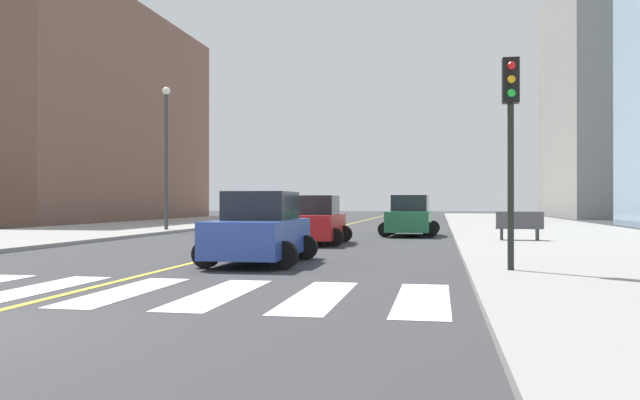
{
  "coord_description": "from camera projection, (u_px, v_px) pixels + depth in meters",
  "views": [
    {
      "loc": [
        6.57,
        -7.05,
        1.65
      ],
      "look_at": [
        -0.69,
        32.27,
        1.77
      ],
      "focal_mm": 36.37,
      "sensor_mm": 36.0,
      "label": 1
    }
  ],
  "objects": [
    {
      "name": "car_blue_nearest",
      "position": [
        260.0,
        230.0,
        17.37
      ],
      "size": [
        2.72,
        4.34,
        1.93
      ],
      "rotation": [
        0.0,
        0.0,
        3.15
      ],
      "color": "#2D479E",
      "rests_on": "ground"
    },
    {
      "name": "car_green_third",
      "position": [
        410.0,
        217.0,
        31.44
      ],
      "size": [
        2.87,
        4.5,
        1.98
      ],
      "rotation": [
        0.0,
        0.0,
        3.11
      ],
      "color": "#236B42",
      "rests_on": "ground"
    },
    {
      "name": "car_red_second",
      "position": [
        315.0,
        221.0,
        25.37
      ],
      "size": [
        2.7,
        4.29,
        1.91
      ],
      "rotation": [
        0.0,
        0.0,
        3.16
      ],
      "color": "red",
      "rests_on": "ground"
    },
    {
      "name": "park_bench",
      "position": [
        519.0,
        226.0,
        25.46
      ],
      "size": [
        1.82,
        0.63,
        1.12
      ],
      "rotation": [
        0.0,
        0.0,
        1.53
      ],
      "color": "#47474C",
      "rests_on": "sidewalk_kerb_east"
    },
    {
      "name": "sidewalk_kerb_east",
      "position": [
        584.0,
        242.0,
        25.58
      ],
      "size": [
        10.0,
        120.0,
        0.15
      ],
      "primitive_type": "cube",
      "color": "gray",
      "rests_on": "ground"
    },
    {
      "name": "street_lamp",
      "position": [
        166.0,
        146.0,
        35.29
      ],
      "size": [
        0.44,
        0.44,
        7.78
      ],
      "color": "#38383D",
      "rests_on": "sidewalk_kerb_west"
    },
    {
      "name": "lane_divider_paint",
      "position": [
        348.0,
        224.0,
        47.46
      ],
      "size": [
        0.16,
        80.0,
        0.01
      ],
      "primitive_type": "cube",
      "color": "yellow",
      "rests_on": "ground"
    },
    {
      "name": "crosswalk_paint",
      "position": [
        81.0,
        290.0,
        12.06
      ],
      "size": [
        13.5,
        4.0,
        0.01
      ],
      "color": "silver",
      "rests_on": "ground"
    },
    {
      "name": "low_rise_brick_west",
      "position": [
        65.0,
        116.0,
        59.21
      ],
      "size": [
        16.0,
        32.0,
        19.12
      ],
      "primitive_type": "cube",
      "color": "brown",
      "rests_on": "ground"
    },
    {
      "name": "sidewalk_kerb_west",
      "position": [
        28.0,
        236.0,
        30.01
      ],
      "size": [
        10.0,
        120.0,
        0.15
      ],
      "primitive_type": "cube",
      "color": "gray",
      "rests_on": "ground"
    },
    {
      "name": "traffic_light_near_corner",
      "position": [
        511.0,
        121.0,
        14.28
      ],
      "size": [
        0.36,
        0.41,
        4.68
      ],
      "rotation": [
        0.0,
        0.0,
        3.14
      ],
      "color": "black",
      "rests_on": "sidewalk_kerb_east"
    }
  ]
}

